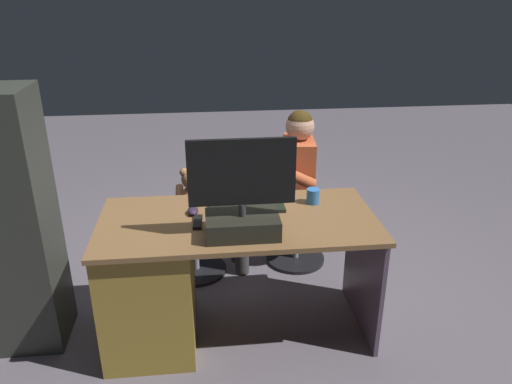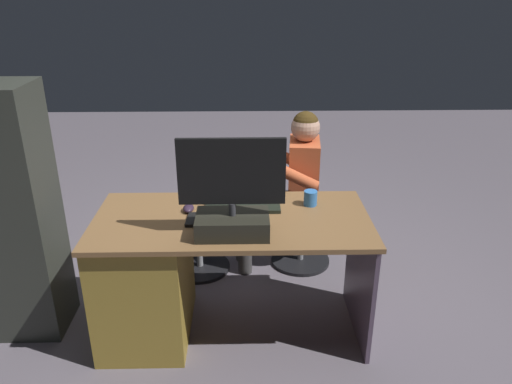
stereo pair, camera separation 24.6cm
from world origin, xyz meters
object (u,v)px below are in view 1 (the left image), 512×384
object	(u,v)px
computer_mouse	(193,211)
cup	(313,196)
monitor	(242,207)
person	(284,177)
tv_remote	(198,222)
desk	(169,277)
visitor_chair	(296,226)
keyboard	(247,208)
office_chair_teddy	(195,236)
teddy_bear	(192,192)

from	to	relation	value
computer_mouse	cup	bearing A→B (deg)	-174.29
monitor	person	xyz separation A→B (m)	(-0.37, -0.92, -0.21)
monitor	tv_remote	size ratio (longest dim) A/B	3.50
tv_remote	desk	bearing A→B (deg)	-7.56
monitor	visitor_chair	distance (m)	1.20
desk	keyboard	distance (m)	0.58
keyboard	visitor_chair	xyz separation A→B (m)	(-0.42, -0.64, -0.46)
office_chair_teddy	visitor_chair	size ratio (longest dim) A/B	1.00
tv_remote	teddy_bear	world-z (taller)	teddy_bear
monitor	teddy_bear	bearing A→B (deg)	-72.85
desk	teddy_bear	xyz separation A→B (m)	(-0.14, -0.69, 0.22)
monitor	person	bearing A→B (deg)	-111.79
computer_mouse	cup	world-z (taller)	cup
desk	keyboard	xyz separation A→B (m)	(-0.45, -0.11, 0.35)
person	monitor	bearing A→B (deg)	68.21
computer_mouse	person	distance (m)	0.90
keyboard	cup	xyz separation A→B (m)	(-0.39, -0.05, 0.03)
office_chair_teddy	teddy_bear	distance (m)	0.33
monitor	teddy_bear	xyz separation A→B (m)	(0.27, -0.86, -0.27)
desk	teddy_bear	bearing A→B (deg)	-101.28
cup	teddy_bear	world-z (taller)	cup
person	office_chair_teddy	bearing A→B (deg)	6.06
computer_mouse	teddy_bear	size ratio (longest dim) A/B	0.30
teddy_bear	office_chair_teddy	bearing A→B (deg)	90.00
teddy_bear	visitor_chair	xyz separation A→B (m)	(-0.73, -0.07, -0.33)
desk	teddy_bear	world-z (taller)	teddy_bear
computer_mouse	desk	bearing A→B (deg)	30.76
tv_remote	visitor_chair	world-z (taller)	tv_remote
desk	cup	size ratio (longest dim) A/B	17.42
cup	tv_remote	world-z (taller)	cup
cup	keyboard	bearing A→B (deg)	6.70
tv_remote	office_chair_teddy	xyz separation A→B (m)	(0.04, -0.71, -0.46)
cup	office_chair_teddy	size ratio (longest dim) A/B	0.18
computer_mouse	cup	xyz separation A→B (m)	(-0.69, -0.07, 0.03)
teddy_bear	person	xyz separation A→B (m)	(-0.63, -0.06, 0.06)
monitor	visitor_chair	bearing A→B (deg)	-116.65
teddy_bear	person	size ratio (longest dim) A/B	0.28
monitor	office_chair_teddy	xyz separation A→B (m)	(0.27, -0.85, -0.60)
monitor	cup	bearing A→B (deg)	-142.52
teddy_bear	person	bearing A→B (deg)	-174.97
person	tv_remote	bearing A→B (deg)	52.68
office_chair_teddy	visitor_chair	bearing A→B (deg)	-173.94
teddy_bear	keyboard	bearing A→B (deg)	118.92
cup	tv_remote	distance (m)	0.69
tv_remote	person	distance (m)	0.98
desk	person	size ratio (longest dim) A/B	1.32
teddy_bear	visitor_chair	size ratio (longest dim) A/B	0.67
computer_mouse	tv_remote	size ratio (longest dim) A/B	0.64
cup	person	bearing A→B (deg)	-83.23
keyboard	tv_remote	distance (m)	0.31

